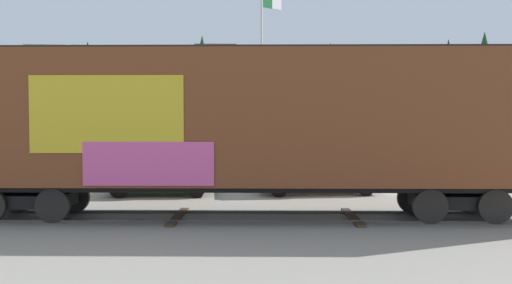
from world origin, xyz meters
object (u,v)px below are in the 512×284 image
(flagpole, at_px, (264,62))
(parked_car_white, at_px, (316,171))
(freight_car, at_px, (241,121))
(parked_car_green, at_px, (160,172))

(flagpole, xyz_separation_m, parked_car_white, (2.11, -7.28, -5.07))
(freight_car, relative_size, parked_car_white, 3.57)
(flagpole, xyz_separation_m, parked_car_green, (-3.73, -7.86, -5.08))
(parked_car_green, bearing_deg, flagpole, 64.59)
(freight_car, xyz_separation_m, flagpole, (0.38, 12.27, 3.20))
(freight_car, bearing_deg, parked_car_white, 63.46)
(freight_car, bearing_deg, flagpole, 88.23)
(flagpole, distance_m, parked_car_green, 10.07)
(flagpole, distance_m, parked_car_white, 9.12)
(flagpole, height_order, parked_car_white, flagpole)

